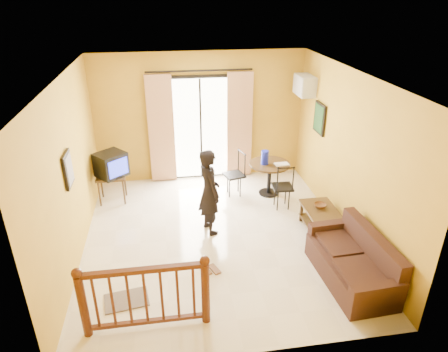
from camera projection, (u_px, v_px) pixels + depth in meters
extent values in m
plane|color=beige|center=(217.00, 237.00, 7.01)|extent=(5.00, 5.00, 0.00)
plane|color=white|center=(215.00, 76.00, 5.80)|extent=(5.00, 5.00, 0.00)
plane|color=#B78C23|center=(200.00, 118.00, 8.63)|extent=(4.50, 0.00, 4.50)
plane|color=#B78C23|center=(248.00, 259.00, 4.18)|extent=(4.50, 0.00, 4.50)
plane|color=#B78C23|center=(70.00, 173.00, 6.09)|extent=(0.00, 5.00, 5.00)
plane|color=#B78C23|center=(348.00, 156.00, 6.71)|extent=(0.00, 5.00, 5.00)
cube|color=black|center=(201.00, 129.00, 8.72)|extent=(1.34, 0.03, 2.34)
cube|color=white|center=(201.00, 129.00, 8.69)|extent=(1.20, 0.04, 2.20)
cube|color=black|center=(201.00, 130.00, 8.68)|extent=(0.04, 0.02, 2.20)
cube|color=beige|center=(161.00, 130.00, 8.51)|extent=(0.55, 0.08, 2.35)
cube|color=beige|center=(240.00, 126.00, 8.74)|extent=(0.55, 0.08, 2.35)
cylinder|color=black|center=(199.00, 71.00, 8.10)|extent=(2.20, 0.04, 0.04)
cube|color=black|center=(111.00, 176.00, 7.95)|extent=(0.57, 0.47, 0.04)
cylinder|color=black|center=(99.00, 194.00, 7.87)|extent=(0.04, 0.04, 0.55)
cylinder|color=black|center=(124.00, 192.00, 7.93)|extent=(0.04, 0.04, 0.55)
cylinder|color=black|center=(102.00, 185.00, 8.20)|extent=(0.04, 0.04, 0.55)
cylinder|color=black|center=(125.00, 184.00, 8.27)|extent=(0.04, 0.04, 0.55)
cube|color=black|center=(111.00, 164.00, 7.84)|extent=(0.71, 0.71, 0.48)
cube|color=#2534E1|center=(118.00, 168.00, 7.70)|extent=(0.34, 0.28, 0.34)
cube|color=black|center=(68.00, 169.00, 5.85)|extent=(0.04, 0.42, 0.52)
cube|color=#625B54|center=(70.00, 169.00, 5.86)|extent=(0.01, 0.34, 0.44)
cylinder|color=black|center=(270.00, 164.00, 8.17)|extent=(0.84, 0.84, 0.04)
cylinder|color=black|center=(269.00, 179.00, 8.31)|extent=(0.08, 0.08, 0.68)
cylinder|color=black|center=(268.00, 193.00, 8.45)|extent=(0.41, 0.41, 0.03)
cylinder|color=#121BA9|center=(265.00, 157.00, 8.07)|extent=(0.15, 0.15, 0.29)
cube|color=beige|center=(282.00, 164.00, 8.09)|extent=(0.29, 0.20, 0.02)
cube|color=silver|center=(305.00, 85.00, 8.10)|extent=(0.30, 0.60, 0.40)
cube|color=gray|center=(298.00, 86.00, 8.08)|extent=(0.02, 0.56, 0.36)
cube|color=black|center=(320.00, 118.00, 7.76)|extent=(0.04, 0.50, 0.60)
cube|color=black|center=(318.00, 118.00, 7.76)|extent=(0.01, 0.42, 0.52)
cube|color=black|center=(323.00, 212.00, 6.94)|extent=(0.55, 0.99, 0.04)
cube|color=black|center=(321.00, 226.00, 7.07)|extent=(0.51, 0.95, 0.03)
cube|color=black|center=(319.00, 238.00, 6.61)|extent=(0.05, 0.05, 0.42)
cube|color=black|center=(344.00, 236.00, 6.67)|extent=(0.05, 0.05, 0.42)
cube|color=black|center=(301.00, 211.00, 7.39)|extent=(0.05, 0.05, 0.42)
cube|color=black|center=(324.00, 209.00, 7.46)|extent=(0.05, 0.05, 0.42)
imported|color=brown|center=(320.00, 206.00, 7.05)|extent=(0.27, 0.27, 0.07)
cube|color=#321A13|center=(350.00, 269.00, 5.90)|extent=(0.85, 1.58, 0.39)
cube|color=#321A13|center=(372.00, 249.00, 5.80)|extent=(0.26, 1.55, 0.53)
cube|color=#321A13|center=(378.00, 293.00, 5.14)|extent=(0.78, 0.20, 0.29)
cube|color=#321A13|center=(332.00, 230.00, 6.48)|extent=(0.78, 0.20, 0.29)
cube|color=#321A13|center=(360.00, 273.00, 5.50)|extent=(0.56, 0.65, 0.10)
cube|color=#321A13|center=(339.00, 244.00, 6.10)|extent=(0.56, 0.65, 0.10)
imported|color=black|center=(209.00, 192.00, 6.86)|extent=(0.52, 0.65, 1.56)
cylinder|color=#471E0F|center=(83.00, 307.00, 4.86)|extent=(0.11, 0.11, 0.92)
cylinder|color=#471E0F|center=(206.00, 293.00, 5.06)|extent=(0.11, 0.11, 0.92)
sphere|color=#471E0F|center=(77.00, 273.00, 4.63)|extent=(0.13, 0.13, 0.13)
sphere|color=#471E0F|center=(205.00, 261.00, 4.84)|extent=(0.13, 0.13, 0.13)
cube|color=#471E0F|center=(142.00, 270.00, 4.76)|extent=(1.55, 0.08, 0.06)
cube|color=#471E0F|center=(148.00, 321.00, 5.11)|extent=(1.55, 0.06, 0.05)
cube|color=#61554D|center=(127.00, 300.00, 5.59)|extent=(0.65, 0.49, 0.02)
cube|color=brown|center=(206.00, 270.00, 6.17)|extent=(0.19, 0.27, 0.03)
cube|color=brown|center=(215.00, 269.00, 6.18)|extent=(0.19, 0.27, 0.03)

